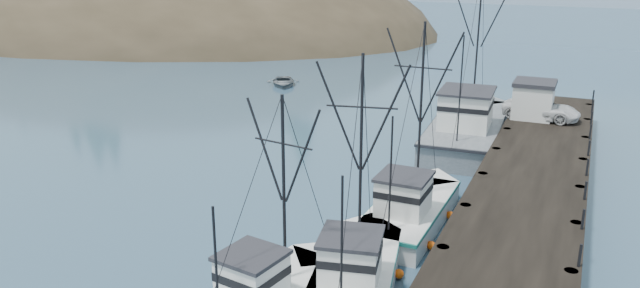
# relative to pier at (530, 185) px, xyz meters

# --- Properties ---
(pier) EXTENTS (6.00, 44.00, 2.00)m
(pier) POSITION_rel_pier_xyz_m (0.00, 0.00, 0.00)
(pier) COLOR black
(pier) RESTS_ON ground
(headland) EXTENTS (134.80, 78.00, 51.00)m
(headland) POSITION_rel_pier_xyz_m (-88.95, 62.61, -6.24)
(headland) COLOR #382D1E
(headland) RESTS_ON ground
(distant_ridge) EXTENTS (360.00, 40.00, 26.00)m
(distant_ridge) POSITION_rel_pier_xyz_m (-4.00, 154.00, -1.69)
(distant_ridge) COLOR #9EB2C6
(distant_ridge) RESTS_ON ground
(moored_sailboats) EXTENTS (21.34, 14.37, 6.35)m
(moored_sailboats) POSITION_rel_pier_xyz_m (-45.90, 42.48, -1.36)
(moored_sailboats) COLOR silver
(moored_sailboats) RESTS_ON ground
(trawler_near) EXTENTS (5.11, 10.44, 10.64)m
(trawler_near) POSITION_rel_pier_xyz_m (-6.01, -11.66, -0.87)
(trawler_near) COLOR silver
(trawler_near) RESTS_ON ground
(trawler_far) EXTENTS (3.66, 10.77, 11.12)m
(trawler_far) POSITION_rel_pier_xyz_m (-5.67, -4.00, -0.87)
(trawler_far) COLOR silver
(trawler_far) RESTS_ON ground
(work_vessel) EXTENTS (5.80, 17.03, 14.03)m
(work_vessel) POSITION_rel_pier_xyz_m (-5.67, 12.09, -0.46)
(work_vessel) COLOR slate
(work_vessel) RESTS_ON ground
(pier_shed) EXTENTS (3.00, 3.20, 2.80)m
(pier_shed) POSITION_rel_pier_xyz_m (-1.31, 13.87, 1.73)
(pier_shed) COLOR silver
(pier_shed) RESTS_ON pier
(pickup_truck) EXTENTS (5.78, 3.10, 1.54)m
(pickup_truck) POSITION_rel_pier_xyz_m (-0.66, 13.60, 1.08)
(pickup_truck) COLOR silver
(pickup_truck) RESTS_ON pier
(motorboat) EXTENTS (5.49, 6.14, 1.05)m
(motorboat) POSITION_rel_pier_xyz_m (-27.97, 24.63, -1.69)
(motorboat) COLOR #5A6064
(motorboat) RESTS_ON ground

